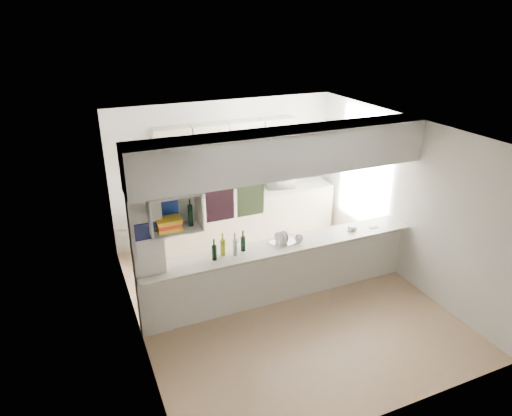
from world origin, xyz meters
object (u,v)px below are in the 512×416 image
bowl (282,170)px  wine_bottles (229,247)px  microwave (280,179)px  dish_rack (283,238)px

bowl → wine_bottles: (-1.83, -2.09, -0.22)m
microwave → dish_rack: size_ratio=1.35×
dish_rack → wine_bottles: (-0.85, -0.03, 0.04)m
microwave → wine_bottles: size_ratio=1.07×
dish_rack → wine_bottles: wine_bottles is taller
wine_bottles → dish_rack: bearing=1.8°
bowl → wine_bottles: 2.79m
dish_rack → wine_bottles: bearing=171.2°
wine_bottles → microwave: bearing=49.5°
bowl → dish_rack: size_ratio=0.67×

